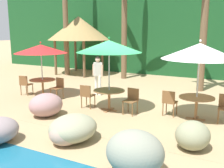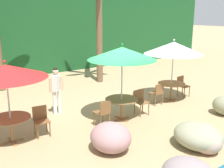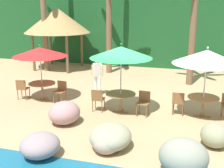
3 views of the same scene
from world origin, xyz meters
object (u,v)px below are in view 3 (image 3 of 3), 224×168
chair_green_inland (98,98)px  palm_tree_second (109,6)px  palm_tree_third (195,9)px  chair_red_inland (22,88)px  umbrella_green (121,52)px  umbrella_red (40,52)px  waiter_in_white (97,73)px  dining_table_red (42,86)px  chair_green_seaward (144,101)px  umbrella_white (207,57)px  dining_table_white (203,100)px  chair_red_seaward (61,90)px  dining_table_green (121,97)px  palapa_hut (57,20)px  chair_white_inland (178,101)px

chair_green_inland → palm_tree_second: bearing=103.5°
palm_tree_third → chair_red_inland: bearing=-145.8°
umbrella_green → chair_green_inland: bearing=-170.4°
chair_red_inland → umbrella_red: bearing=12.8°
waiter_in_white → chair_green_inland: bearing=-70.4°
dining_table_red → chair_green_seaward: (4.36, -0.46, -0.10)m
umbrella_white → palm_tree_third: (-0.63, 4.35, 1.49)m
chair_green_inland → waiter_in_white: bearing=109.6°
dining_table_white → palm_tree_second: 8.36m
umbrella_red → palm_tree_second: palm_tree_second is taller
palm_tree_third → chair_green_seaward: bearing=-106.7°
chair_green_inland → dining_table_white: chair_green_inland is taller
chair_green_seaward → chair_red_seaward: bearing=172.8°
dining_table_red → dining_table_green: 3.54m
umbrella_white → palapa_hut: palapa_hut is taller
chair_green_seaward → umbrella_green: bearing=-178.7°
chair_red_inland → palm_tree_third: palm_tree_third is taller
palm_tree_third → waiter_in_white: (-3.81, -3.00, -2.68)m
umbrella_green → chair_white_inland: 2.73m
chair_red_seaward → chair_white_inland: bearing=-1.2°
chair_green_inland → dining_table_white: 3.80m
waiter_in_white → palm_tree_second: bearing=100.7°
palm_tree_second → umbrella_white: bearing=-47.2°
chair_red_inland → dining_table_white: size_ratio=0.79×
umbrella_green → umbrella_red: bearing=172.3°
dining_table_white → chair_red_inland: bearing=-178.9°
chair_green_inland → palm_tree_third: bearing=57.6°
chair_green_seaward → chair_green_inland: 1.71m
chair_white_inland → palapa_hut: size_ratio=0.22×
umbrella_red → palapa_hut: size_ratio=0.59×
chair_green_inland → palapa_hut: palapa_hut is taller
palm_tree_second → palapa_hut: palm_tree_second is taller
dining_table_red → dining_table_white: size_ratio=1.00×
chair_green_inland → waiter_in_white: waiter_in_white is taller
palapa_hut → palm_tree_third: bearing=-11.0°
dining_table_red → chair_white_inland: bearing=-1.2°
dining_table_green → chair_green_seaward: (0.85, 0.02, -0.10)m
chair_green_seaward → palm_tree_third: size_ratio=0.16×
dining_table_red → umbrella_white: 6.61m
dining_table_red → palm_tree_third: bearing=36.6°
chair_red_seaward → dining_table_green: chair_red_seaward is taller
umbrella_white → palm_tree_third: size_ratio=0.47×
chair_red_seaward → chair_green_inland: bearing=-18.4°
dining_table_white → chair_red_seaward: bearing=179.6°
chair_red_inland → chair_green_inland: same height
chair_green_seaward → dining_table_green: bearing=-178.7°
chair_green_seaward → chair_green_inland: same height
chair_green_seaward → dining_table_white: bearing=11.2°
chair_white_inland → chair_green_seaward: bearing=-164.2°
umbrella_green → dining_table_white: bearing=8.3°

